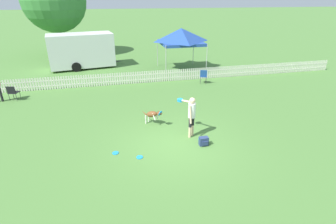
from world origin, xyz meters
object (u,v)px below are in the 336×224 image
at_px(frisbee_near_handler, 140,157).
at_px(tree_left_grove, 54,0).
at_px(handler_person, 191,112).
at_px(folding_chair_blue_left, 13,92).
at_px(backpack_on_grass, 204,141).
at_px(leaping_dog, 153,114).
at_px(equipment_trailer, 81,50).
at_px(folding_chair_center, 203,75).
at_px(canopy_tent_main, 181,36).
at_px(frisbee_midfield, 201,139).
at_px(frisbee_near_dog, 115,153).

bearing_deg(frisbee_near_handler, tree_left_grove, 104.18).
height_order(handler_person, folding_chair_blue_left, handler_person).
relative_size(backpack_on_grass, tree_left_grove, 0.04).
relative_size(leaping_dog, equipment_trailer, 0.16).
distance_m(handler_person, tree_left_grove, 19.26).
bearing_deg(tree_left_grove, folding_chair_center, -49.06).
distance_m(handler_person, canopy_tent_main, 10.47).
bearing_deg(frisbee_midfield, canopy_tent_main, 78.33).
distance_m(equipment_trailer, tree_left_grove, 6.61).
distance_m(leaping_dog, frisbee_near_handler, 2.62).
height_order(folding_chair_blue_left, tree_left_grove, tree_left_grove).
relative_size(frisbee_midfield, folding_chair_blue_left, 0.27).
bearing_deg(canopy_tent_main, handler_person, -103.88).
distance_m(backpack_on_grass, canopy_tent_main, 11.33).
bearing_deg(frisbee_near_handler, equipment_trailer, 100.74).
bearing_deg(equipment_trailer, tree_left_grove, 103.39).
bearing_deg(frisbee_midfield, frisbee_near_dog, -176.39).
bearing_deg(handler_person, frisbee_midfield, -93.16).
distance_m(frisbee_near_handler, canopy_tent_main, 12.32).
distance_m(frisbee_near_dog, frisbee_midfield, 3.29).
bearing_deg(canopy_tent_main, folding_chair_blue_left, -158.01).
bearing_deg(folding_chair_blue_left, frisbee_midfield, 157.40).
height_order(folding_chair_blue_left, canopy_tent_main, canopy_tent_main).
distance_m(leaping_dog, frisbee_near_dog, 2.63).
height_order(canopy_tent_main, equipment_trailer, canopy_tent_main).
bearing_deg(canopy_tent_main, frisbee_near_dog, -117.04).
xyz_separation_m(frisbee_near_dog, folding_chair_center, (5.87, 6.92, 0.53)).
height_order(backpack_on_grass, tree_left_grove, tree_left_grove).
xyz_separation_m(frisbee_near_handler, frisbee_near_dog, (-0.80, 0.46, 0.00)).
xyz_separation_m(equipment_trailer, tree_left_grove, (-2.17, 5.23, 3.41)).
height_order(backpack_on_grass, equipment_trailer, equipment_trailer).
xyz_separation_m(frisbee_near_handler, equipment_trailer, (-2.55, 13.43, 1.34)).
bearing_deg(folding_chair_blue_left, frisbee_near_dog, 142.07).
relative_size(handler_person, tree_left_grove, 0.22).
height_order(frisbee_near_handler, equipment_trailer, equipment_trailer).
bearing_deg(canopy_tent_main, frisbee_near_handler, -112.66).
bearing_deg(equipment_trailer, canopy_tent_main, -26.75).
distance_m(leaping_dog, folding_chair_blue_left, 8.05).
distance_m(backpack_on_grass, folding_chair_center, 7.60).
relative_size(frisbee_near_handler, equipment_trailer, 0.04).
bearing_deg(canopy_tent_main, equipment_trailer, 162.36).
xyz_separation_m(handler_person, folding_chair_blue_left, (-7.91, 5.87, -0.53)).
relative_size(frisbee_near_handler, canopy_tent_main, 0.07).
xyz_separation_m(frisbee_near_handler, backpack_on_grass, (2.43, 0.27, 0.15)).
relative_size(handler_person, equipment_trailer, 0.29).
bearing_deg(backpack_on_grass, frisbee_near_dog, 176.46).
bearing_deg(folding_chair_blue_left, backpack_on_grass, 155.46).
xyz_separation_m(frisbee_midfield, tree_left_grove, (-7.20, 17.99, 4.75)).
distance_m(backpack_on_grass, tree_left_grove, 20.27).
relative_size(equipment_trailer, tree_left_grove, 0.75).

